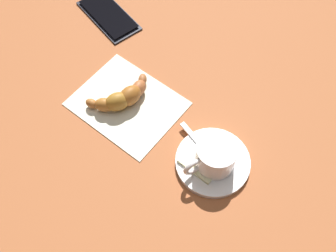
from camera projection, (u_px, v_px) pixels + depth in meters
name	position (u px, v px, depth m)	size (l,w,h in m)	color
ground_plane	(173.00, 130.00, 0.71)	(1.80, 1.80, 0.00)	#A45931
saucer	(213.00, 162.00, 0.67)	(0.13, 0.13, 0.01)	white
espresso_cup	(215.00, 156.00, 0.64)	(0.08, 0.09, 0.06)	white
teaspoon	(212.00, 158.00, 0.66)	(0.12, 0.08, 0.01)	silver
sugar_packet	(195.00, 169.00, 0.65)	(0.07, 0.02, 0.01)	beige
napkin	(127.00, 103.00, 0.73)	(0.20, 0.16, 0.00)	silver
croissant	(123.00, 97.00, 0.72)	(0.10, 0.11, 0.04)	#A6652F
cell_phone	(109.00, 15.00, 0.84)	(0.17, 0.14, 0.01)	black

